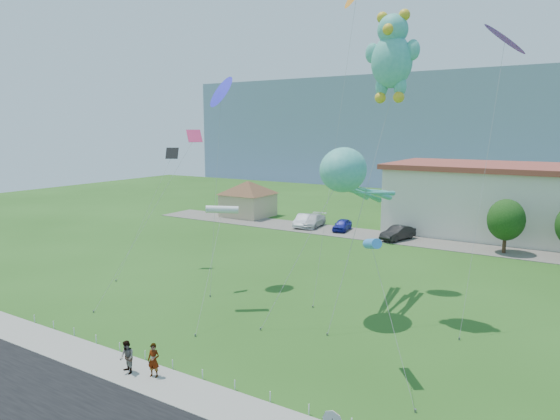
# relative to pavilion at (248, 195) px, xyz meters

# --- Properties ---
(ground) EXTENTS (160.00, 160.00, 0.00)m
(ground) POSITION_rel_pavilion_xyz_m (24.00, -38.00, -3.02)
(ground) COLOR #224D15
(ground) RESTS_ON ground
(sidewalk) EXTENTS (80.00, 2.50, 0.10)m
(sidewalk) POSITION_rel_pavilion_xyz_m (24.00, -40.75, -2.97)
(sidewalk) COLOR gray
(sidewalk) RESTS_ON ground
(parking_strip) EXTENTS (70.00, 6.00, 0.06)m
(parking_strip) POSITION_rel_pavilion_xyz_m (24.00, -3.00, -2.99)
(parking_strip) COLOR #59544C
(parking_strip) RESTS_ON ground
(hill_ridge) EXTENTS (160.00, 50.00, 25.00)m
(hill_ridge) POSITION_rel_pavilion_xyz_m (24.00, 82.00, 9.48)
(hill_ridge) COLOR gray
(hill_ridge) RESTS_ON ground
(pavilion) EXTENTS (9.20, 9.20, 5.00)m
(pavilion) POSITION_rel_pavilion_xyz_m (0.00, 0.00, 0.00)
(pavilion) COLOR tan
(pavilion) RESTS_ON ground
(rope_fence) EXTENTS (26.05, 0.05, 0.50)m
(rope_fence) POSITION_rel_pavilion_xyz_m (24.00, -39.30, -2.77)
(rope_fence) COLOR white
(rope_fence) RESTS_ON ground
(tree_near) EXTENTS (3.60, 3.60, 5.47)m
(tree_near) POSITION_rel_pavilion_xyz_m (34.00, -4.00, 0.36)
(tree_near) COLOR #3F2B19
(tree_near) RESTS_ON ground
(pedestrian_left) EXTENTS (0.71, 0.57, 1.71)m
(pedestrian_left) POSITION_rel_pavilion_xyz_m (22.92, -40.51, -2.07)
(pedestrian_left) COLOR gray
(pedestrian_left) RESTS_ON sidewalk
(pedestrian_right) EXTENTS (0.98, 0.87, 1.68)m
(pedestrian_right) POSITION_rel_pavilion_xyz_m (21.52, -40.96, -2.08)
(pedestrian_right) COLOR gray
(pedestrian_right) RESTS_ON sidewalk
(parked_car_silver) EXTENTS (2.68, 4.92, 1.54)m
(parked_car_silver) POSITION_rel_pavilion_xyz_m (10.41, -2.64, -2.20)
(parked_car_silver) COLOR silver
(parked_car_silver) RESTS_ON parking_strip
(parked_car_white) EXTENTS (2.65, 5.47, 1.53)m
(parked_car_white) POSITION_rel_pavilion_xyz_m (11.46, -2.21, -2.20)
(parked_car_white) COLOR silver
(parked_car_white) RESTS_ON parking_strip
(parked_car_blue) EXTENTS (2.17, 4.21, 1.37)m
(parked_car_blue) POSITION_rel_pavilion_xyz_m (15.65, -2.40, -2.28)
(parked_car_blue) COLOR navy
(parked_car_blue) RESTS_ON parking_strip
(parked_car_black) EXTENTS (2.97, 4.97, 1.55)m
(parked_car_black) POSITION_rel_pavilion_xyz_m (23.06, -3.84, -2.19)
(parked_car_black) COLOR black
(parked_car_black) RESTS_ON parking_strip
(octopus_kite) EXTENTS (4.61, 11.30, 11.12)m
(octopus_kite) POSITION_rel_pavilion_xyz_m (27.21, -26.74, 6.00)
(octopus_kite) COLOR teal
(octopus_kite) RESTS_ON ground
(teddy_bear_kite) EXTENTS (3.49, 6.54, 19.45)m
(teddy_bear_kite) POSITION_rel_pavilion_xyz_m (29.46, -25.93, 13.80)
(teddy_bear_kite) COLOR teal
(teddy_bear_kite) RESTS_ON ground
(small_kite_purple) EXTENTS (1.80, 7.53, 18.65)m
(small_kite_purple) POSITION_rel_pavilion_xyz_m (35.20, -21.18, 14.50)
(small_kite_purple) COLOR purple
(small_kite_purple) RESTS_ON ground
(small_kite_blue) EXTENTS (2.46, 4.37, 15.78)m
(small_kite_blue) POSITION_rel_pavilion_xyz_m (15.98, -26.00, 11.75)
(small_kite_blue) COLOR #2726D7
(small_kite_blue) RESTS_ON ground
(small_kite_pink) EXTENTS (2.76, 9.02, 12.17)m
(small_kite_pink) POSITION_rel_pavilion_xyz_m (14.61, -28.91, 7.26)
(small_kite_pink) COLOR #FB376C
(small_kite_pink) RESTS_ON ground
(small_kite_white) EXTENTS (2.09, 6.24, 7.29)m
(small_kite_white) POSITION_rel_pavilion_xyz_m (19.50, -30.56, 3.78)
(small_kite_white) COLOR silver
(small_kite_white) RESTS_ON ground
(small_kite_black) EXTENTS (1.29, 7.09, 10.57)m
(small_kite_black) POSITION_rel_pavilion_xyz_m (8.99, -24.99, 5.99)
(small_kite_black) COLOR black
(small_kite_black) RESTS_ON ground
(small_kite_cyan) EXTENTS (3.52, 3.78, 7.10)m
(small_kite_cyan) POSITION_rel_pavilion_xyz_m (31.68, -34.11, 3.59)
(small_kite_cyan) COLOR #2F81D7
(small_kite_cyan) RESTS_ON ground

